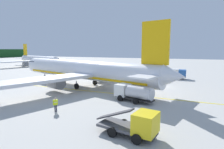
% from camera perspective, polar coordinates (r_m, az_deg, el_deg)
% --- Properties ---
extents(ground, '(240.00, 320.00, 0.20)m').
position_cam_1_polar(ground, '(65.68, -30.92, -0.07)').
color(ground, '#B7B5AD').
extents(airliner_foreground, '(34.23, 41.02, 11.90)m').
position_cam_1_polar(airliner_foreground, '(38.22, -9.12, 1.32)').
color(airliner_foreground, white).
rests_on(airliner_foreground, ground).
extents(airliner_mid_apron, '(29.49, 35.12, 10.44)m').
position_cam_1_polar(airliner_mid_apron, '(90.90, -22.22, 4.31)').
color(airliner_mid_apron, white).
rests_on(airliner_mid_apron, ground).
extents(service_truck_baggage, '(2.57, 6.36, 2.52)m').
position_cam_1_polar(service_truck_baggage, '(51.19, 18.60, 0.46)').
color(service_truck_baggage, '#2659A5').
rests_on(service_truck_baggage, ground).
extents(service_truck_catering, '(3.47, 6.20, 2.40)m').
position_cam_1_polar(service_truck_catering, '(27.28, 6.65, -5.51)').
color(service_truck_catering, white).
rests_on(service_truck_catering, ground).
extents(service_truck_pushback, '(3.06, 5.96, 2.48)m').
position_cam_1_polar(service_truck_pushback, '(16.59, 7.71, -15.21)').
color(service_truck_pushback, yellow).
rests_on(service_truck_pushback, ground).
extents(crew_marshaller, '(0.55, 0.43, 1.70)m').
position_cam_1_polar(crew_marshaller, '(44.77, 16.00, -1.03)').
color(crew_marshaller, '#191E33').
rests_on(crew_marshaller, ground).
extents(crew_loader_left, '(0.45, 0.53, 1.63)m').
position_cam_1_polar(crew_loader_left, '(39.32, 8.28, -2.07)').
color(crew_loader_left, '#191E33').
rests_on(crew_loader_left, ground).
extents(crew_loader_right, '(0.56, 0.42, 1.79)m').
position_cam_1_polar(crew_loader_right, '(23.75, -17.26, -8.67)').
color(crew_loader_right, '#191E33').
rests_on(crew_loader_right, ground).
extents(apron_guide_line, '(0.30, 60.00, 0.01)m').
position_cam_1_polar(apron_guide_line, '(33.71, -5.57, -5.34)').
color(apron_guide_line, yellow).
rests_on(apron_guide_line, ground).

